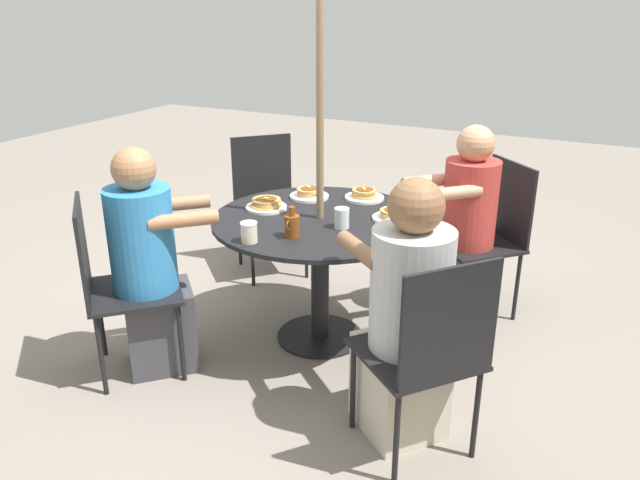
# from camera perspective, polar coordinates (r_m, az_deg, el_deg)

# --- Properties ---
(ground_plane) EXTENTS (12.00, 12.00, 0.00)m
(ground_plane) POSITION_cam_1_polar(r_m,az_deg,el_deg) (3.58, 0.00, -8.83)
(ground_plane) COLOR gray
(patio_table) EXTENTS (1.14, 1.14, 0.72)m
(patio_table) POSITION_cam_1_polar(r_m,az_deg,el_deg) (3.33, 0.00, -0.11)
(patio_table) COLOR black
(patio_table) RESTS_ON ground
(umbrella_pole) EXTENTS (0.04, 0.04, 2.02)m
(umbrella_pole) POSITION_cam_1_polar(r_m,az_deg,el_deg) (3.19, 0.00, 6.99)
(umbrella_pole) COLOR #846B4C
(umbrella_pole) RESTS_ON ground
(patio_chair_north) EXTENTS (0.62, 0.62, 0.92)m
(patio_chair_north) POSITION_cam_1_polar(r_m,az_deg,el_deg) (3.81, 15.28, 0.93)
(patio_chair_north) COLOR black
(patio_chair_north) RESTS_ON ground
(diner_north) EXTENTS (0.56, 0.56, 1.15)m
(diner_north) POSITION_cam_1_polar(r_m,az_deg,el_deg) (3.71, 13.02, 0.88)
(diner_north) COLOR slate
(diner_north) RESTS_ON ground
(patio_chair_east) EXTENTS (0.62, 0.62, 0.92)m
(patio_chair_east) POSITION_cam_1_polar(r_m,az_deg,el_deg) (4.31, -4.85, 4.00)
(patio_chair_east) COLOR black
(patio_chair_east) RESTS_ON ground
(patio_chair_south) EXTENTS (0.62, 0.62, 0.92)m
(patio_chair_south) POSITION_cam_1_polar(r_m,az_deg,el_deg) (3.21, -18.38, -3.40)
(patio_chair_south) COLOR black
(patio_chair_south) RESTS_ON ground
(diner_south) EXTENTS (0.56, 0.56, 1.16)m
(diner_south) POSITION_cam_1_polar(r_m,az_deg,el_deg) (3.20, -15.26, -2.69)
(diner_south) COLOR #3D3D42
(diner_south) RESTS_ON ground
(patio_chair_west) EXTENTS (0.62, 0.62, 0.92)m
(patio_chair_west) POSITION_cam_1_polar(r_m,az_deg,el_deg) (2.52, 9.95, -9.71)
(patio_chair_west) COLOR black
(patio_chair_west) RESTS_ON ground
(diner_west) EXTENTS (0.56, 0.58, 1.17)m
(diner_west) POSITION_cam_1_polar(r_m,az_deg,el_deg) (2.64, 7.86, -7.50)
(diner_west) COLOR beige
(diner_west) RESTS_ON ground
(pancake_plate_a) EXTENTS (0.22, 0.22, 0.07)m
(pancake_plate_a) POSITION_cam_1_polar(r_m,az_deg,el_deg) (3.42, -4.92, 3.24)
(pancake_plate_a) COLOR white
(pancake_plate_a) RESTS_ON patio_table
(pancake_plate_b) EXTENTS (0.22, 0.22, 0.07)m
(pancake_plate_b) POSITION_cam_1_polar(r_m,az_deg,el_deg) (3.60, -1.01, 4.22)
(pancake_plate_b) COLOR white
(pancake_plate_b) RESTS_ON patio_table
(pancake_plate_c) EXTENTS (0.22, 0.22, 0.07)m
(pancake_plate_c) POSITION_cam_1_polar(r_m,az_deg,el_deg) (3.26, 6.74, 2.21)
(pancake_plate_c) COLOR white
(pancake_plate_c) RESTS_ON patio_table
(pancake_plate_d) EXTENTS (0.22, 0.22, 0.07)m
(pancake_plate_d) POSITION_cam_1_polar(r_m,az_deg,el_deg) (3.58, 4.07, 4.11)
(pancake_plate_d) COLOR white
(pancake_plate_d) RESTS_ON patio_table
(syrup_bottle) EXTENTS (0.10, 0.07, 0.15)m
(syrup_bottle) POSITION_cam_1_polar(r_m,az_deg,el_deg) (3.00, -2.58, 1.36)
(syrup_bottle) COLOR brown
(syrup_bottle) RESTS_ON patio_table
(coffee_cup) EXTENTS (0.08, 0.08, 0.10)m
(coffee_cup) POSITION_cam_1_polar(r_m,az_deg,el_deg) (2.95, -6.51, 0.71)
(coffee_cup) COLOR beige
(coffee_cup) RESTS_ON patio_table
(drinking_glass_a) EXTENTS (0.07, 0.07, 0.10)m
(drinking_glass_a) POSITION_cam_1_polar(r_m,az_deg,el_deg) (3.12, 2.00, 2.02)
(drinking_glass_a) COLOR silver
(drinking_glass_a) RESTS_ON patio_table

